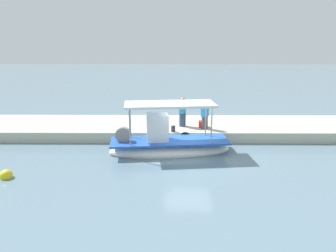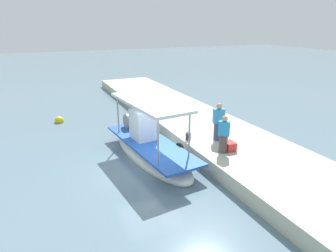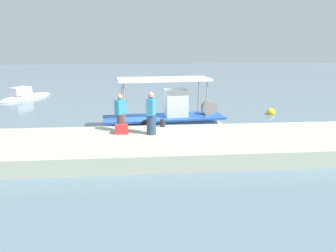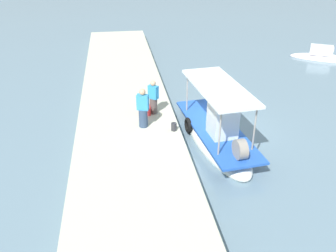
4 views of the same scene
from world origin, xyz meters
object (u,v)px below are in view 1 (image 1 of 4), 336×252
at_px(fisherman_by_crate, 205,117).
at_px(cargo_crate, 203,124).
at_px(marker_buoy, 6,176).
at_px(main_fishing_boat, 168,144).
at_px(mooring_bollard, 173,129).
at_px(fisherman_near_bollard, 183,113).

height_order(fisherman_by_crate, cargo_crate, fisherman_by_crate).
height_order(cargo_crate, marker_buoy, cargo_crate).
relative_size(main_fishing_boat, cargo_crate, 12.33).
distance_m(fisherman_by_crate, mooring_bollard, 2.08).
height_order(mooring_bollard, marker_buoy, mooring_bollard).
distance_m(cargo_crate, marker_buoy, 11.12).
bearing_deg(fisherman_near_bollard, main_fishing_boat, 74.39).
bearing_deg(mooring_bollard, fisherman_near_bollard, -114.38).
height_order(fisherman_near_bollard, marker_buoy, fisherman_near_bollard).
bearing_deg(marker_buoy, cargo_crate, -145.72).
distance_m(fisherman_near_bollard, mooring_bollard, 1.54).
xyz_separation_m(main_fishing_boat, cargo_crate, (-2.13, -2.90, 0.34)).
xyz_separation_m(fisherman_near_bollard, marker_buoy, (7.91, 6.48, -1.33)).
bearing_deg(fisherman_by_crate, fisherman_near_bollard, -24.89).
relative_size(cargo_crate, marker_buoy, 0.98).
xyz_separation_m(fisherman_by_crate, mooring_bollard, (1.88, 0.67, -0.57)).
distance_m(main_fishing_boat, fisherman_by_crate, 3.45).
xyz_separation_m(fisherman_near_bollard, mooring_bollard, (0.58, 1.28, -0.64)).
distance_m(main_fishing_boat, marker_buoy, 7.80).
height_order(fisherman_by_crate, mooring_bollard, fisherman_by_crate).
bearing_deg(mooring_bollard, marker_buoy, 35.37).
bearing_deg(mooring_bollard, fisherman_by_crate, -160.33).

